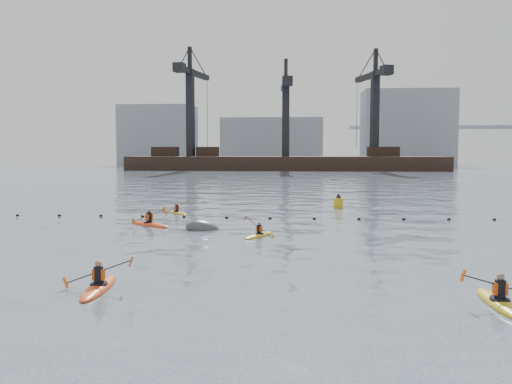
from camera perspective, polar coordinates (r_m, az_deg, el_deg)
ground at (r=15.32m, az=-6.82°, el=-13.54°), size 400.00×400.00×0.00m
float_line at (r=37.27m, az=-0.80°, el=-2.74°), size 33.24×0.73×0.24m
barge_pier at (r=124.35m, az=3.02°, el=3.21°), size 72.00×19.30×29.50m
skyline at (r=164.62m, az=4.25°, el=6.09°), size 141.00×28.00×22.00m
kayaker_0 at (r=19.39m, az=-16.21°, el=-9.49°), size 2.41×3.54×1.29m
kayaker_1 at (r=18.38m, az=24.28°, el=-10.49°), size 2.40×3.53×1.23m
kayaker_2 at (r=34.46m, az=-11.17°, el=-3.28°), size 3.36×2.81×1.22m
kayaker_3 at (r=29.62m, az=0.34°, el=-4.52°), size 1.83×2.76×1.23m
kayaker_5 at (r=40.43m, az=-8.35°, el=-2.13°), size 2.28×2.52×1.09m
mooring_buoy at (r=32.29m, az=-5.59°, el=-3.94°), size 2.40×1.52×1.46m
nav_buoy at (r=44.29m, az=8.67°, el=-1.13°), size 0.75×0.75×1.37m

